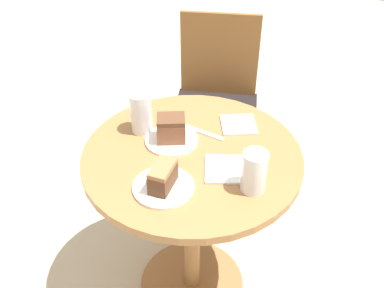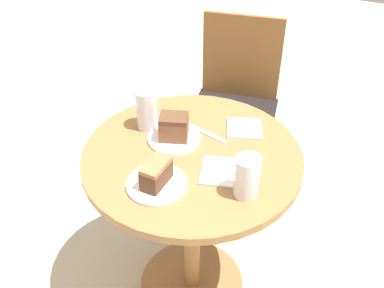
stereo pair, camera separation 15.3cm
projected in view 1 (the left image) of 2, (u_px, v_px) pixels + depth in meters
ground_plane at (192, 284)px, 2.03m from camera, size 8.00×8.00×0.00m
table at (192, 195)px, 1.69m from camera, size 0.77×0.77×0.76m
chair at (216, 101)px, 2.34m from camera, size 0.48×0.46×0.91m
plate_near at (172, 140)px, 1.61m from camera, size 0.19×0.19×0.01m
plate_far at (163, 187)px, 1.42m from camera, size 0.20×0.20×0.01m
cake_slice_near at (171, 128)px, 1.58m from camera, size 0.12×0.11×0.09m
cake_slice_far at (163, 176)px, 1.39m from camera, size 0.07×0.11×0.08m
glass_lemonade at (141, 115)px, 1.63m from camera, size 0.08×0.08×0.16m
glass_water at (254, 174)px, 1.38m from camera, size 0.08×0.08×0.14m
napkin_stack at (226, 169)px, 1.49m from camera, size 0.17×0.17×0.01m
fork at (202, 132)px, 1.65m from camera, size 0.18×0.06×0.00m
napkin_side at (238, 125)px, 1.69m from camera, size 0.16×0.16×0.01m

